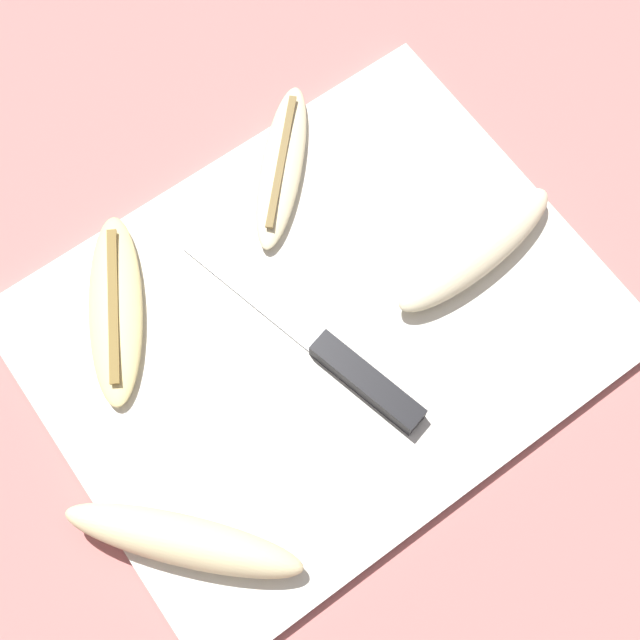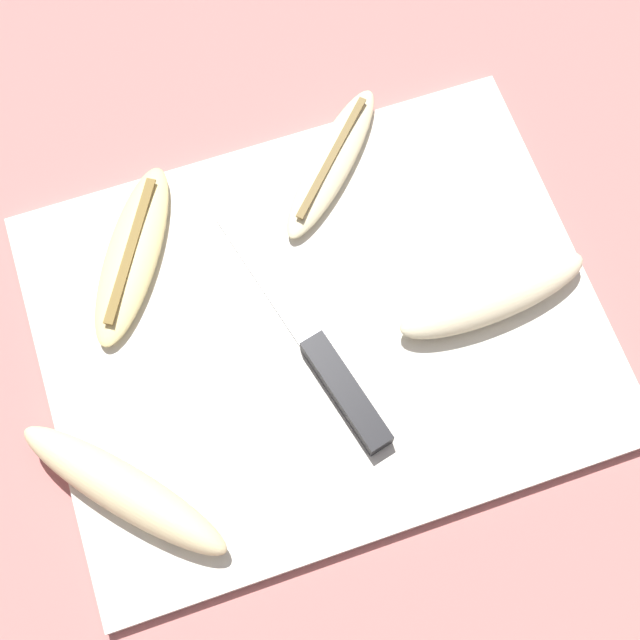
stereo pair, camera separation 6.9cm
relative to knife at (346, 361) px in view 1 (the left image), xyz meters
name	(u,v)px [view 1 (the left image)]	position (x,y,z in m)	size (l,w,h in m)	color
ground_plane	(320,329)	(0.00, 0.04, -0.02)	(4.00, 4.00, 0.00)	#B76B66
cutting_board	(320,327)	(0.00, 0.04, -0.01)	(0.43, 0.34, 0.01)	silver
knife	(346,361)	(0.00, 0.00, 0.00)	(0.08, 0.23, 0.02)	black
banana_cream_curved	(282,166)	(0.06, 0.17, 0.00)	(0.13, 0.13, 0.02)	beige
banana_soft_right	(183,540)	(-0.17, -0.04, 0.01)	(0.14, 0.16, 0.03)	beige
banana_golden_short	(116,309)	(-0.12, 0.14, 0.00)	(0.12, 0.16, 0.02)	#EDD689
banana_bright_far	(475,249)	(0.14, 0.01, 0.01)	(0.16, 0.06, 0.03)	beige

